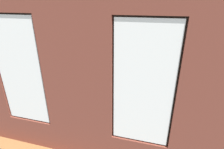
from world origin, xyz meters
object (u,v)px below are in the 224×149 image
object	(u,v)px
coffee_table	(116,84)
potted_plant_foreground_right	(79,56)
table_plant_small	(129,79)
potted_plant_corner_near_left	(184,62)
remote_silver	(101,82)
potted_plant_by_left_couch	(170,82)
potted_plant_mid_room_small	(141,77)
media_console	(53,76)
cup_ceramic	(118,83)
potted_plant_near_tv	(48,81)
couch_left	(186,104)
tv_flatscreen	(50,60)
couch_by_window	(63,116)
candle_jar	(116,82)
potted_plant_between_couches	(117,114)

from	to	relation	value
coffee_table	potted_plant_foreground_right	world-z (taller)	potted_plant_foreground_right
table_plant_small	potted_plant_corner_near_left	xyz separation A→B (m)	(-1.93, -1.94, 0.18)
remote_silver	potted_plant_corner_near_left	xyz separation A→B (m)	(-2.84, -2.21, 0.29)
coffee_table	potted_plant_foreground_right	bearing A→B (deg)	-41.15
coffee_table	potted_plant_by_left_couch	distance (m)	1.96
remote_silver	potted_plant_mid_room_small	size ratio (longest dim) A/B	0.33
remote_silver	media_console	world-z (taller)	media_console
cup_ceramic	potted_plant_mid_room_small	xyz separation A→B (m)	(-0.65, -1.06, -0.15)
cup_ceramic	potted_plant_mid_room_small	size ratio (longest dim) A/B	0.20
table_plant_small	remote_silver	xyz separation A→B (m)	(0.91, 0.27, -0.11)
cup_ceramic	potted_plant_near_tv	bearing A→B (deg)	17.35
couch_left	tv_flatscreen	bearing A→B (deg)	-96.66
media_console	potted_plant_near_tv	world-z (taller)	potted_plant_near_tv
couch_left	coffee_table	xyz separation A→B (m)	(2.21, -0.63, 0.05)
coffee_table	tv_flatscreen	size ratio (longest dim) A/B	1.50
potted_plant_mid_room_small	potted_plant_foreground_right	xyz separation A→B (m)	(3.10, -1.09, 0.29)
couch_by_window	candle_jar	xyz separation A→B (m)	(-0.86, -2.06, 0.14)
cup_ceramic	tv_flatscreen	bearing A→B (deg)	-7.13
potted_plant_near_tv	potted_plant_between_couches	size ratio (longest dim) A/B	1.14
couch_left	potted_plant_corner_near_left	distance (m)	2.75
tv_flatscreen	potted_plant_near_tv	distance (m)	1.21
tv_flatscreen	potted_plant_mid_room_small	distance (m)	3.53
candle_jar	potted_plant_near_tv	xyz separation A→B (m)	(2.08, 0.81, 0.13)
couch_by_window	tv_flatscreen	distance (m)	2.95
potted_plant_by_left_couch	potted_plant_corner_near_left	bearing A→B (deg)	-112.28
couch_by_window	potted_plant_by_left_couch	world-z (taller)	couch_by_window
coffee_table	remote_silver	world-z (taller)	remote_silver
couch_left	table_plant_small	distance (m)	1.95
couch_left	potted_plant_near_tv	world-z (taller)	potted_plant_near_tv
candle_jar	potted_plant_by_left_couch	size ratio (longest dim) A/B	0.17
remote_silver	coffee_table	bearing A→B (deg)	-130.66
remote_silver	couch_by_window	bearing A→B (deg)	113.53
cup_ceramic	potted_plant_between_couches	world-z (taller)	potted_plant_between_couches
coffee_table	potted_plant_mid_room_small	xyz separation A→B (m)	(-0.77, -0.94, -0.05)
remote_silver	potted_plant_near_tv	bearing A→B (deg)	57.79
potted_plant_between_couches	potted_plant_by_left_couch	bearing A→B (deg)	-114.92
candle_jar	remote_silver	world-z (taller)	candle_jar
potted_plant_corner_near_left	potted_plant_by_left_couch	xyz separation A→B (m)	(0.55, 1.35, -0.39)
table_plant_small	potted_plant_foreground_right	distance (m)	3.35
coffee_table	potted_plant_by_left_couch	world-z (taller)	potted_plant_by_left_couch
couch_by_window	potted_plant_between_couches	size ratio (longest dim) A/B	1.72
potted_plant_foreground_right	potted_plant_between_couches	size ratio (longest dim) A/B	0.88
potted_plant_corner_near_left	media_console	bearing A→B (deg)	20.55
cup_ceramic	potted_plant_between_couches	size ratio (longest dim) A/B	0.09
potted_plant_near_tv	potted_plant_foreground_right	bearing A→B (deg)	-85.15
couch_by_window	potted_plant_between_couches	xyz separation A→B (m)	(-1.40, -0.06, 0.30)
couch_left	cup_ceramic	world-z (taller)	couch_left
tv_flatscreen	potted_plant_between_couches	world-z (taller)	tv_flatscreen
potted_plant_corner_near_left	potted_plant_between_couches	world-z (taller)	potted_plant_corner_near_left
couch_left	candle_jar	bearing A→B (deg)	-102.61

